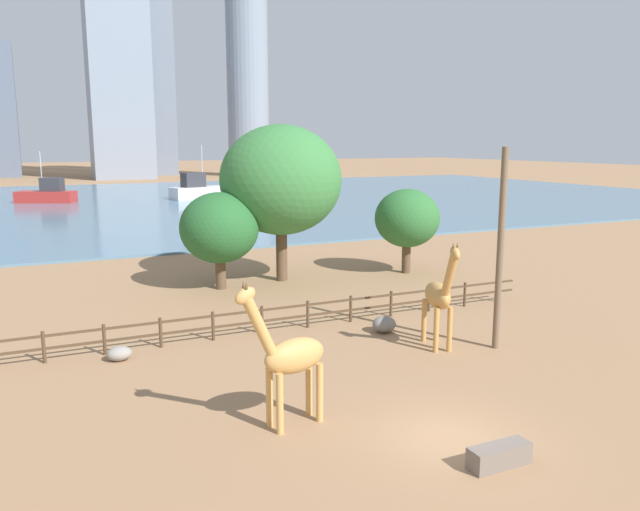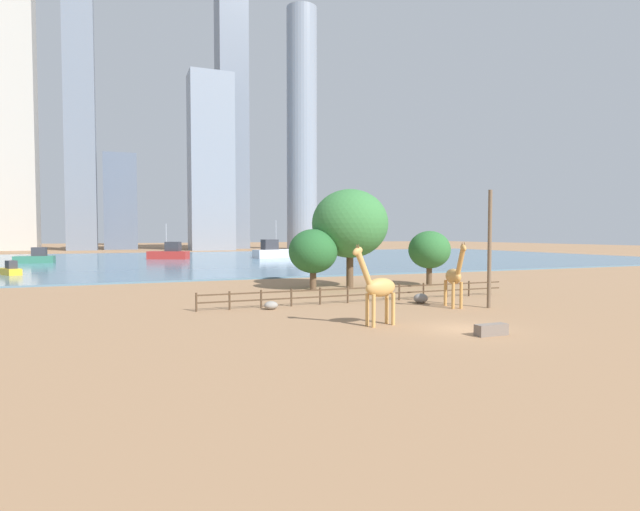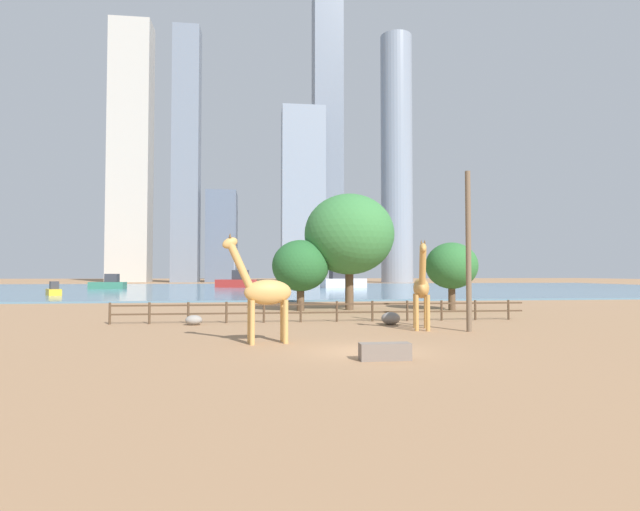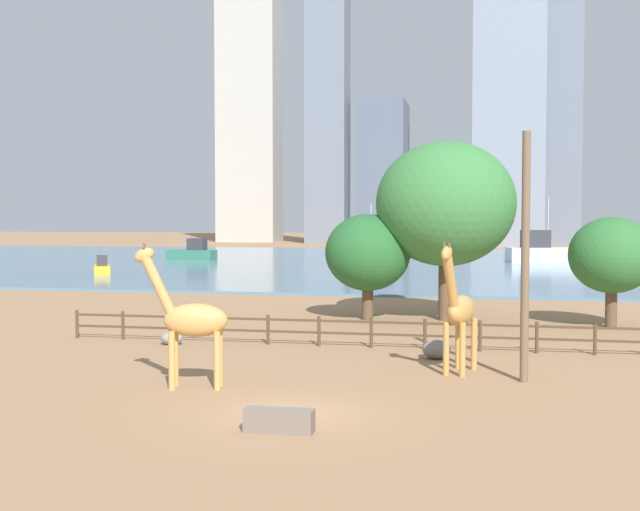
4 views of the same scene
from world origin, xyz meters
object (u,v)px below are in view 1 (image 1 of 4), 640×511
(boulder_by_pole, at_px, (119,354))
(tree_right_tall, at_px, (281,180))
(giraffe_companion, at_px, (290,356))
(boat_ferry, at_px, (199,190))
(tree_center_broad, at_px, (219,228))
(feeding_trough, at_px, (499,456))
(giraffe_tall, at_px, (439,296))
(tree_left_large, at_px, (407,219))
(utility_pole, at_px, (500,250))
(boulder_near_fence, at_px, (384,324))
(boat_tug, at_px, (47,194))

(boulder_by_pole, bearing_deg, tree_right_tall, 44.15)
(giraffe_companion, xyz_separation_m, boat_ferry, (16.38, 76.50, -0.71))
(boat_ferry, bearing_deg, tree_center_broad, -116.76)
(feeding_trough, distance_m, boat_ferry, 82.08)
(giraffe_tall, relative_size, giraffe_companion, 1.00)
(giraffe_companion, height_order, boulder_by_pole, giraffe_companion)
(giraffe_companion, relative_size, boat_ferry, 0.51)
(giraffe_companion, distance_m, tree_left_large, 23.86)
(utility_pole, bearing_deg, boulder_by_pole, 160.83)
(boulder_by_pole, bearing_deg, boulder_near_fence, -5.93)
(boulder_by_pole, relative_size, boat_tug, 0.12)
(giraffe_companion, height_order, boat_tug, boat_tug)
(giraffe_companion, distance_m, feeding_trough, 6.56)
(giraffe_tall, relative_size, tree_left_large, 0.85)
(giraffe_tall, xyz_separation_m, feeding_trough, (-4.32, -8.89, -1.96))
(giraffe_tall, height_order, tree_right_tall, tree_right_tall)
(utility_pole, xyz_separation_m, boat_ferry, (5.66, 73.35, -2.70))
(utility_pole, xyz_separation_m, boulder_near_fence, (-3.16, 3.92, -3.85))
(boulder_near_fence, distance_m, boulder_by_pole, 11.64)
(feeding_trough, height_order, tree_center_broad, tree_center_broad)
(boulder_near_fence, bearing_deg, tree_left_large, 53.13)
(giraffe_companion, height_order, boat_ferry, boat_ferry)
(boulder_near_fence, bearing_deg, giraffe_companion, -136.93)
(boulder_by_pole, distance_m, boat_ferry, 71.22)
(boulder_by_pole, distance_m, tree_center_broad, 13.05)
(giraffe_companion, bearing_deg, boat_tug, -97.49)
(giraffe_tall, xyz_separation_m, boulder_by_pole, (-12.52, 4.04, -1.96))
(tree_left_large, bearing_deg, giraffe_tall, -117.70)
(giraffe_tall, relative_size, utility_pole, 0.57)
(boulder_by_pole, height_order, boat_tug, boat_tug)
(tree_center_broad, relative_size, tree_right_tall, 0.59)
(boat_ferry, bearing_deg, tree_left_large, -104.55)
(giraffe_companion, distance_m, boulder_by_pole, 9.40)
(giraffe_tall, distance_m, feeding_trough, 10.08)
(tree_right_tall, bearing_deg, boulder_near_fence, -88.80)
(giraffe_companion, xyz_separation_m, boulder_near_fence, (7.56, 7.07, -1.87))
(boulder_by_pole, bearing_deg, boat_tug, 90.46)
(giraffe_companion, distance_m, boat_tug, 79.56)
(utility_pole, height_order, boulder_near_fence, utility_pole)
(boulder_near_fence, height_order, boulder_by_pole, boulder_near_fence)
(boulder_near_fence, relative_size, boat_tug, 0.13)
(tree_left_large, xyz_separation_m, boat_tug, (-20.28, 61.51, -2.27))
(feeding_trough, relative_size, tree_center_broad, 0.31)
(tree_right_tall, bearing_deg, boat_tug, 101.18)
(boulder_by_pole, xyz_separation_m, tree_center_broad, (7.17, 10.37, 3.36))
(tree_left_large, bearing_deg, boulder_near_fence, -126.87)
(utility_pole, xyz_separation_m, tree_center_broad, (-7.56, 15.49, -0.57))
(utility_pole, bearing_deg, tree_center_broad, 116.00)
(giraffe_tall, bearing_deg, boat_ferry, -171.41)
(feeding_trough, xyz_separation_m, boat_ferry, (12.19, 81.16, 1.23))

